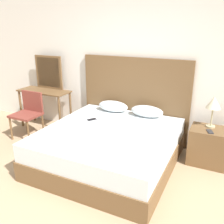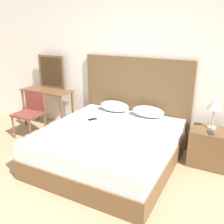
% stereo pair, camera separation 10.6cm
% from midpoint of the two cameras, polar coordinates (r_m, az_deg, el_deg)
% --- Properties ---
extents(ground_plane, '(16.00, 16.00, 0.00)m').
position_cam_midpoint_polar(ground_plane, '(3.02, -14.96, -22.98)').
color(ground_plane, tan).
extents(wall_back, '(10.00, 0.06, 2.70)m').
position_cam_midpoint_polar(wall_back, '(4.42, 5.72, 10.72)').
color(wall_back, white).
rests_on(wall_back, ground_plane).
extents(bed, '(1.86, 1.96, 0.55)m').
position_cam_midpoint_polar(bed, '(3.78, 0.12, -8.00)').
color(bed, brown).
rests_on(bed, ground_plane).
extents(headboard, '(1.96, 0.05, 1.49)m').
position_cam_midpoint_polar(headboard, '(4.45, 6.10, 2.77)').
color(headboard, brown).
rests_on(headboard, ground_plane).
extents(pillow_left, '(0.55, 0.28, 0.19)m').
position_cam_midpoint_polar(pillow_left, '(4.41, 1.24, 1.33)').
color(pillow_left, silver).
rests_on(pillow_left, bed).
extents(pillow_right, '(0.55, 0.28, 0.19)m').
position_cam_midpoint_polar(pillow_right, '(4.19, 8.92, 0.09)').
color(pillow_right, silver).
rests_on(pillow_right, bed).
extents(phone_on_bed, '(0.14, 0.16, 0.01)m').
position_cam_midpoint_polar(phone_on_bed, '(4.06, -3.73, -1.65)').
color(phone_on_bed, black).
rests_on(phone_on_bed, bed).
extents(nightstand, '(0.55, 0.45, 0.56)m').
position_cam_midpoint_polar(nightstand, '(4.03, 21.96, -7.52)').
color(nightstand, brown).
rests_on(nightstand, ground_plane).
extents(table_lamp, '(0.22, 0.22, 0.47)m').
position_cam_midpoint_polar(table_lamp, '(3.89, 23.18, 1.56)').
color(table_lamp, tan).
rests_on(table_lamp, nightstand).
extents(phone_on_nightstand, '(0.12, 0.16, 0.01)m').
position_cam_midpoint_polar(phone_on_nightstand, '(3.82, 22.36, -4.41)').
color(phone_on_nightstand, '#232328').
rests_on(phone_on_nightstand, nightstand).
extents(vanity_desk, '(1.06, 0.44, 0.78)m').
position_cam_midpoint_polar(vanity_desk, '(5.18, -14.05, 3.40)').
color(vanity_desk, brown).
rests_on(vanity_desk, ground_plane).
extents(vanity_mirror, '(0.63, 0.03, 0.66)m').
position_cam_midpoint_polar(vanity_mirror, '(5.21, -13.09, 8.92)').
color(vanity_mirror, brown).
rests_on(vanity_mirror, vanity_desk).
extents(chair, '(0.48, 0.44, 0.85)m').
position_cam_midpoint_polar(chair, '(4.86, -17.44, 0.38)').
color(chair, brown).
rests_on(chair, ground_plane).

